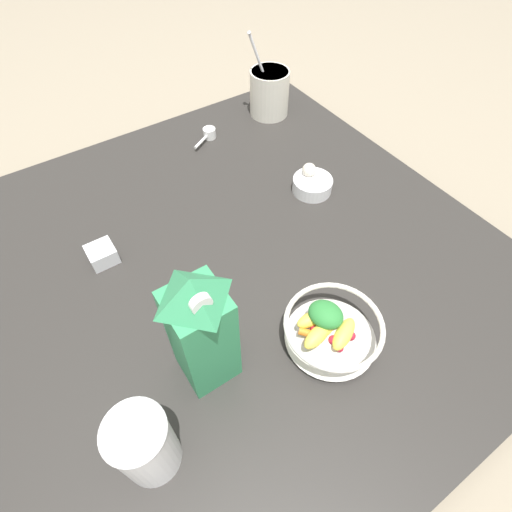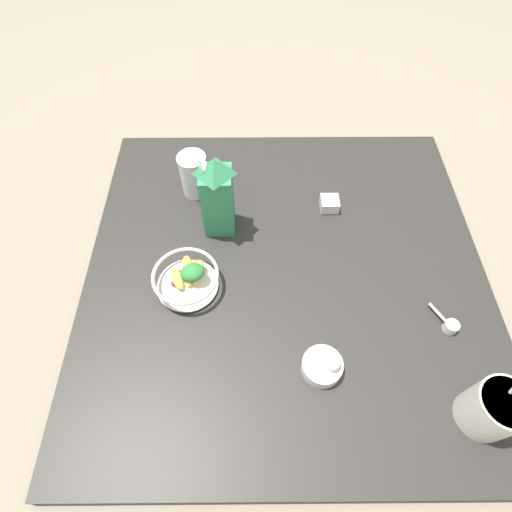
% 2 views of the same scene
% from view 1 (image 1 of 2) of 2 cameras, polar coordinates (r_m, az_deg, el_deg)
% --- Properties ---
extents(ground_plane, '(6.00, 6.00, 0.00)m').
position_cam_1_polar(ground_plane, '(0.92, -3.75, -1.64)').
color(ground_plane, gray).
extents(countertop, '(1.16, 1.16, 0.04)m').
position_cam_1_polar(countertop, '(0.91, -3.81, -0.96)').
color(countertop, '#2D2B28').
rests_on(countertop, ground_plane).
extents(fruit_bowl, '(0.18, 0.18, 0.09)m').
position_cam_1_polar(fruit_bowl, '(0.76, 10.70, -10.26)').
color(fruit_bowl, silver).
rests_on(fruit_bowl, countertop).
extents(milk_carton, '(0.09, 0.09, 0.27)m').
position_cam_1_polar(milk_carton, '(0.64, -7.89, -10.36)').
color(milk_carton, '#338C59').
rests_on(milk_carton, countertop).
extents(yogurt_tub, '(0.12, 0.12, 0.25)m').
position_cam_1_polar(yogurt_tub, '(1.31, 1.92, 22.55)').
color(yogurt_tub, silver).
rests_on(yogurt_tub, countertop).
extents(drinking_cup, '(0.09, 0.09, 0.15)m').
position_cam_1_polar(drinking_cup, '(0.66, -15.68, -24.51)').
color(drinking_cup, white).
rests_on(drinking_cup, countertop).
extents(spice_jar, '(0.06, 0.06, 0.04)m').
position_cam_1_polar(spice_jar, '(0.94, -21.10, 0.16)').
color(spice_jar, silver).
rests_on(spice_jar, countertop).
extents(measuring_scoop, '(0.09, 0.06, 0.03)m').
position_cam_1_polar(measuring_scoop, '(1.23, -6.77, 16.94)').
color(measuring_scoop, white).
rests_on(measuring_scoop, countertop).
extents(garlic_bowl, '(0.10, 0.10, 0.07)m').
position_cam_1_polar(garlic_bowl, '(1.05, 7.99, 10.24)').
color(garlic_bowl, white).
rests_on(garlic_bowl, countertop).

